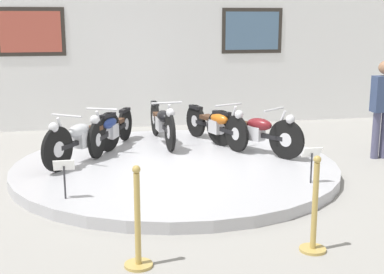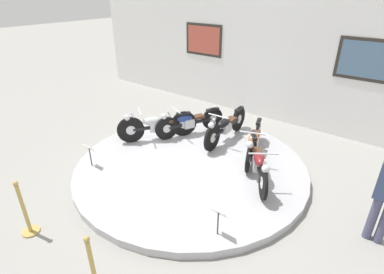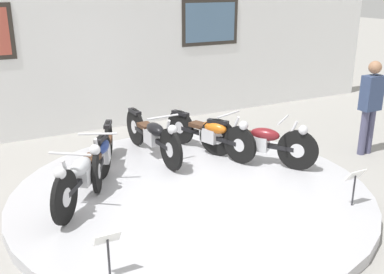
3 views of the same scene
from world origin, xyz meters
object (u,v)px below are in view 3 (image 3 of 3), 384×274
Objects in this scene: motorcycle_maroon at (259,140)px; visitor_standing at (370,103)px; motorcycle_blue at (103,150)px; motorcycle_black at (153,134)px; motorcycle_orange at (210,132)px; motorcycle_silver at (84,172)px; info_placard_front_left at (108,244)px; info_placard_front_centre at (355,180)px.

visitor_standing is at bearing -5.68° from motorcycle_maroon.
motorcycle_blue is 4.65m from visitor_standing.
motorcycle_orange is (0.93, -0.29, -0.02)m from motorcycle_black.
motorcycle_orange is (1.87, -0.00, 0.00)m from motorcycle_blue.
visitor_standing reaches higher than motorcycle_silver.
visitor_standing reaches higher than motorcycle_maroon.
motorcycle_silver is 0.99× the size of visitor_standing.
motorcycle_black is 3.26m from info_placard_front_left.
motorcycle_maroon is (2.35, -0.73, 0.01)m from motorcycle_blue.
motorcycle_silver is 3.54m from info_placard_front_centre.
motorcycle_blue is at bearing 168.24° from visitor_standing.
motorcycle_orange is 2.86m from visitor_standing.
motorcycle_black is 0.98m from motorcycle_orange.
info_placard_front_centre is at bearing 0.00° from info_placard_front_left.
motorcycle_black is at bearing 144.10° from motorcycle_maroon.
motorcycle_blue is (0.47, 0.73, -0.03)m from motorcycle_silver.
motorcycle_silver reaches higher than info_placard_front_centre.
info_placard_front_left is at bearing -149.59° from motorcycle_maroon.
motorcycle_black is 1.07× the size of motorcycle_orange.
motorcycle_maroon reaches higher than info_placard_front_left.
info_placard_front_centre is (3.06, -1.80, -0.03)m from motorcycle_silver.
motorcycle_blue is 1.08× the size of visitor_standing.
motorcycle_silver is at bearing -162.81° from motorcycle_orange.
visitor_standing is (3.60, -1.24, 0.40)m from motorcycle_black.
motorcycle_orange is at bearing -17.48° from motorcycle_black.
info_placard_front_centre is (2.58, -2.52, -0.01)m from motorcycle_blue.
motorcycle_orange is at bearing 105.82° from info_placard_front_centre.
motorcycle_black is 3.94× the size of info_placard_front_left.
motorcycle_black is 1.20× the size of visitor_standing.
info_placard_front_left is 3.29m from info_placard_front_centre.
motorcycle_orange is 3.67× the size of info_placard_front_centre.
motorcycle_black is at bearing 161.04° from visitor_standing.
motorcycle_maroon is 3.22× the size of info_placard_front_left.
motorcycle_silver is 1.74m from motorcycle_black.
motorcycle_silver is 2.82m from motorcycle_maroon.
info_placard_front_left is at bearing -163.28° from visitor_standing.
info_placard_front_left is 5.50m from visitor_standing.
motorcycle_orange is (2.34, 0.72, -0.02)m from motorcycle_silver.
motorcycle_orange is at bearing 160.53° from visitor_standing.
motorcycle_black is at bearing 120.31° from info_placard_front_centre.
motorcycle_blue is 0.96× the size of motorcycle_orange.
motorcycle_silver is 5.03m from visitor_standing.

